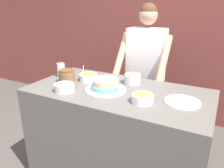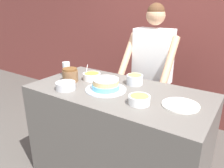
{
  "view_description": "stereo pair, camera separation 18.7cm",
  "coord_description": "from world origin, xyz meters",
  "px_view_note": "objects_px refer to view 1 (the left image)",
  "views": [
    {
      "loc": [
        0.78,
        -1.19,
        1.65
      ],
      "look_at": [
        -0.04,
        0.37,
        1.01
      ],
      "focal_mm": 35.0,
      "sensor_mm": 36.0,
      "label": 1
    },
    {
      "loc": [
        0.94,
        -1.09,
        1.65
      ],
      "look_at": [
        -0.04,
        0.37,
        1.01
      ],
      "focal_mm": 35.0,
      "sensor_mm": 36.0,
      "label": 2
    }
  ],
  "objects_px": {
    "ceramic_plate": "(182,102)",
    "stoneware_jar": "(67,76)",
    "frosting_bowl_olive": "(143,98)",
    "drinking_glass": "(61,70)",
    "person_baker": "(145,65)",
    "frosting_bowl_yellow": "(132,79)",
    "frosting_bowl_pink": "(64,87)",
    "frosting_bowl_orange": "(88,77)",
    "cake": "(106,85)"
  },
  "relations": [
    {
      "from": "cake",
      "to": "frosting_bowl_pink",
      "type": "height_order",
      "value": "cake"
    },
    {
      "from": "person_baker",
      "to": "frosting_bowl_olive",
      "type": "height_order",
      "value": "person_baker"
    },
    {
      "from": "drinking_glass",
      "to": "ceramic_plate",
      "type": "relative_size",
      "value": 0.52
    },
    {
      "from": "frosting_bowl_pink",
      "to": "stoneware_jar",
      "type": "height_order",
      "value": "stoneware_jar"
    },
    {
      "from": "person_baker",
      "to": "drinking_glass",
      "type": "xyz_separation_m",
      "value": [
        -0.67,
        -0.68,
        0.02
      ]
    },
    {
      "from": "person_baker",
      "to": "frosting_bowl_pink",
      "type": "bearing_deg",
      "value": -111.43
    },
    {
      "from": "frosting_bowl_pink",
      "to": "ceramic_plate",
      "type": "relative_size",
      "value": 0.63
    },
    {
      "from": "person_baker",
      "to": "drinking_glass",
      "type": "height_order",
      "value": "person_baker"
    },
    {
      "from": "ceramic_plate",
      "to": "person_baker",
      "type": "bearing_deg",
      "value": 126.85
    },
    {
      "from": "frosting_bowl_olive",
      "to": "stoneware_jar",
      "type": "bearing_deg",
      "value": 173.54
    },
    {
      "from": "frosting_bowl_olive",
      "to": "drinking_glass",
      "type": "distance_m",
      "value": 0.98
    },
    {
      "from": "frosting_bowl_pink",
      "to": "stoneware_jar",
      "type": "bearing_deg",
      "value": 122.67
    },
    {
      "from": "person_baker",
      "to": "frosting_bowl_pink",
      "type": "height_order",
      "value": "person_baker"
    },
    {
      "from": "frosting_bowl_yellow",
      "to": "person_baker",
      "type": "bearing_deg",
      "value": 96.36
    },
    {
      "from": "cake",
      "to": "frosting_bowl_yellow",
      "type": "height_order",
      "value": "cake"
    },
    {
      "from": "frosting_bowl_yellow",
      "to": "stoneware_jar",
      "type": "height_order",
      "value": "stoneware_jar"
    },
    {
      "from": "cake",
      "to": "drinking_glass",
      "type": "distance_m",
      "value": 0.6
    },
    {
      "from": "frosting_bowl_yellow",
      "to": "ceramic_plate",
      "type": "distance_m",
      "value": 0.55
    },
    {
      "from": "frosting_bowl_olive",
      "to": "person_baker",
      "type": "bearing_deg",
      "value": 108.2
    },
    {
      "from": "cake",
      "to": "frosting_bowl_olive",
      "type": "bearing_deg",
      "value": -14.04
    },
    {
      "from": "drinking_glass",
      "to": "frosting_bowl_pink",
      "type": "bearing_deg",
      "value": -46.54
    },
    {
      "from": "frosting_bowl_yellow",
      "to": "frosting_bowl_olive",
      "type": "xyz_separation_m",
      "value": [
        0.23,
        -0.36,
        -0.01
      ]
    },
    {
      "from": "drinking_glass",
      "to": "stoneware_jar",
      "type": "relative_size",
      "value": 0.95
    },
    {
      "from": "cake",
      "to": "drinking_glass",
      "type": "bearing_deg",
      "value": 168.58
    },
    {
      "from": "cake",
      "to": "stoneware_jar",
      "type": "relative_size",
      "value": 2.4
    },
    {
      "from": "cake",
      "to": "stoneware_jar",
      "type": "distance_m",
      "value": 0.42
    },
    {
      "from": "cake",
      "to": "drinking_glass",
      "type": "height_order",
      "value": "drinking_glass"
    },
    {
      "from": "frosting_bowl_olive",
      "to": "ceramic_plate",
      "type": "bearing_deg",
      "value": 27.13
    },
    {
      "from": "drinking_glass",
      "to": "frosting_bowl_yellow",
      "type": "bearing_deg",
      "value": 11.66
    },
    {
      "from": "drinking_glass",
      "to": "ceramic_plate",
      "type": "distance_m",
      "value": 1.23
    },
    {
      "from": "cake",
      "to": "stoneware_jar",
      "type": "bearing_deg",
      "value": -179.51
    },
    {
      "from": "frosting_bowl_yellow",
      "to": "frosting_bowl_olive",
      "type": "height_order",
      "value": "frosting_bowl_yellow"
    },
    {
      "from": "person_baker",
      "to": "frosting_bowl_yellow",
      "type": "xyz_separation_m",
      "value": [
        0.06,
        -0.53,
        -0.0
      ]
    },
    {
      "from": "frosting_bowl_olive",
      "to": "frosting_bowl_pink",
      "type": "bearing_deg",
      "value": -172.44
    },
    {
      "from": "ceramic_plate",
      "to": "stoneware_jar",
      "type": "xyz_separation_m",
      "value": [
        -1.06,
        -0.05,
        0.06
      ]
    },
    {
      "from": "person_baker",
      "to": "frosting_bowl_olive",
      "type": "distance_m",
      "value": 0.93
    },
    {
      "from": "frosting_bowl_pink",
      "to": "frosting_bowl_orange",
      "type": "xyz_separation_m",
      "value": [
        0.03,
        0.33,
        -0.0
      ]
    },
    {
      "from": "cake",
      "to": "frosting_bowl_yellow",
      "type": "xyz_separation_m",
      "value": [
        0.14,
        0.27,
        0.0
      ]
    },
    {
      "from": "person_baker",
      "to": "frosting_bowl_yellow",
      "type": "distance_m",
      "value": 0.53
    },
    {
      "from": "person_baker",
      "to": "frosting_bowl_pink",
      "type": "relative_size",
      "value": 9.7
    },
    {
      "from": "frosting_bowl_pink",
      "to": "frosting_bowl_olive",
      "type": "height_order",
      "value": "frosting_bowl_pink"
    },
    {
      "from": "cake",
      "to": "ceramic_plate",
      "type": "relative_size",
      "value": 1.31
    },
    {
      "from": "cake",
      "to": "ceramic_plate",
      "type": "distance_m",
      "value": 0.64
    },
    {
      "from": "drinking_glass",
      "to": "frosting_bowl_orange",
      "type": "bearing_deg",
      "value": 5.9
    },
    {
      "from": "frosting_bowl_olive",
      "to": "stoneware_jar",
      "type": "xyz_separation_m",
      "value": [
        -0.79,
        0.09,
        0.03
      ]
    },
    {
      "from": "cake",
      "to": "ceramic_plate",
      "type": "bearing_deg",
      "value": 4.04
    },
    {
      "from": "ceramic_plate",
      "to": "stoneware_jar",
      "type": "distance_m",
      "value": 1.06
    },
    {
      "from": "frosting_bowl_olive",
      "to": "drinking_glass",
      "type": "bearing_deg",
      "value": 167.56
    },
    {
      "from": "ceramic_plate",
      "to": "stoneware_jar",
      "type": "height_order",
      "value": "stoneware_jar"
    },
    {
      "from": "frosting_bowl_pink",
      "to": "person_baker",
      "type": "bearing_deg",
      "value": 68.57
    }
  ]
}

